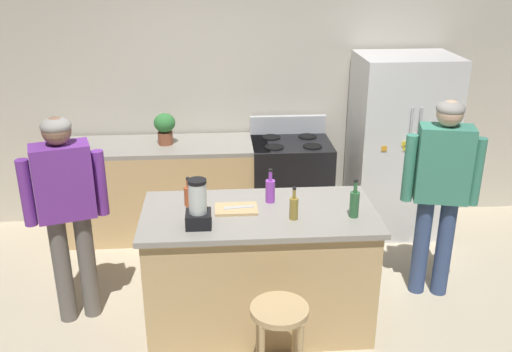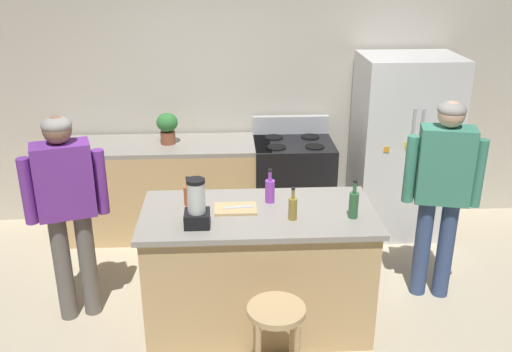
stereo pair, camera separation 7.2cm
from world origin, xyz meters
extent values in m
plane|color=beige|center=(0.00, 0.00, 0.00)|extent=(14.00, 14.00, 0.00)
cube|color=beige|center=(0.00, 1.95, 1.35)|extent=(8.00, 0.10, 2.70)
cube|color=tan|center=(0.00, 0.00, 0.45)|extent=(1.60, 0.76, 0.90)
cube|color=gray|center=(0.00, 0.00, 0.92)|extent=(1.66, 0.82, 0.04)
cube|color=tan|center=(-0.80, 1.55, 0.45)|extent=(2.00, 0.64, 0.90)
cube|color=gray|center=(-0.80, 1.55, 0.92)|extent=(2.00, 0.64, 0.04)
cube|color=silver|center=(1.49, 1.50, 0.88)|extent=(0.90, 0.70, 1.76)
cylinder|color=#B7BABF|center=(1.45, 1.13, 0.97)|extent=(0.02, 0.02, 0.79)
cylinder|color=#B7BABF|center=(1.53, 1.13, 0.97)|extent=(0.02, 0.02, 0.79)
cube|color=purple|center=(1.71, 1.15, 0.95)|extent=(0.05, 0.01, 0.05)
cube|color=yellow|center=(1.43, 1.15, 0.98)|extent=(0.05, 0.01, 0.05)
cube|color=orange|center=(1.23, 1.15, 0.98)|extent=(0.05, 0.01, 0.05)
cube|color=yellow|center=(1.41, 1.15, 1.02)|extent=(0.05, 0.01, 0.05)
cube|color=black|center=(0.43, 1.52, 0.47)|extent=(0.76, 0.64, 0.94)
cube|color=black|center=(0.43, 1.20, 0.42)|extent=(0.60, 0.01, 0.24)
cube|color=#B7BABF|center=(0.43, 1.81, 1.03)|extent=(0.76, 0.06, 0.18)
cylinder|color=black|center=(0.25, 1.37, 0.94)|extent=(0.18, 0.18, 0.01)
cylinder|color=black|center=(0.61, 1.37, 0.94)|extent=(0.18, 0.18, 0.01)
cylinder|color=black|center=(0.25, 1.67, 0.94)|extent=(0.18, 0.18, 0.01)
cylinder|color=black|center=(0.61, 1.67, 0.94)|extent=(0.18, 0.18, 0.01)
cylinder|color=#66605B|center=(-1.46, 0.15, 0.43)|extent=(0.16, 0.16, 0.86)
cylinder|color=#66605B|center=(-1.29, 0.20, 0.43)|extent=(0.16, 0.16, 0.86)
cube|color=#723399|center=(-1.38, 0.18, 1.13)|extent=(0.45, 0.33, 0.55)
cylinder|color=#723399|center=(-1.62, 0.10, 1.08)|extent=(0.11, 0.11, 0.49)
cylinder|color=#723399|center=(-1.14, 0.25, 1.08)|extent=(0.11, 0.11, 0.49)
sphere|color=#8C664C|center=(-1.38, 0.18, 1.51)|extent=(0.25, 0.25, 0.20)
ellipsoid|color=gray|center=(-1.38, 0.18, 1.54)|extent=(0.26, 0.26, 0.12)
cylinder|color=#384C7A|center=(1.52, 0.30, 0.42)|extent=(0.16, 0.16, 0.84)
cylinder|color=#384C7A|center=(1.35, 0.34, 0.42)|extent=(0.16, 0.16, 0.84)
cube|color=#3F8C72|center=(1.44, 0.32, 1.14)|extent=(0.44, 0.31, 0.60)
cylinder|color=#3F8C72|center=(1.68, 0.26, 1.09)|extent=(0.11, 0.11, 0.54)
cylinder|color=#3F8C72|center=(1.19, 0.38, 1.09)|extent=(0.11, 0.11, 0.54)
sphere|color=#D8AD8C|center=(1.44, 0.32, 1.54)|extent=(0.24, 0.24, 0.20)
ellipsoid|color=gray|center=(1.44, 0.32, 1.57)|extent=(0.25, 0.25, 0.12)
cylinder|color=tan|center=(0.07, -0.74, 0.62)|extent=(0.36, 0.36, 0.04)
cylinder|color=tan|center=(-0.05, -0.62, 0.30)|extent=(0.04, 0.04, 0.60)
cylinder|color=tan|center=(0.19, -0.62, 0.30)|extent=(0.04, 0.04, 0.60)
cylinder|color=brown|center=(-0.77, 1.55, 1.00)|extent=(0.14, 0.14, 0.12)
ellipsoid|color=#337A38|center=(-0.77, 1.55, 1.15)|extent=(0.20, 0.20, 0.18)
cube|color=black|center=(-0.42, -0.20, 0.99)|extent=(0.17, 0.17, 0.10)
cylinder|color=silver|center=(-0.42, -0.20, 1.14)|extent=(0.12, 0.12, 0.21)
cylinder|color=black|center=(-0.42, -0.20, 1.26)|extent=(0.12, 0.12, 0.02)
cylinder|color=#B24C26|center=(-0.50, 0.14, 1.01)|extent=(0.06, 0.06, 0.14)
cylinder|color=#B24C26|center=(-0.50, 0.14, 1.11)|extent=(0.02, 0.02, 0.06)
cylinder|color=black|center=(-0.50, 0.14, 1.14)|extent=(0.03, 0.03, 0.02)
cylinder|color=purple|center=(0.09, 0.16, 1.02)|extent=(0.07, 0.07, 0.17)
cylinder|color=purple|center=(0.09, 0.16, 1.14)|extent=(0.03, 0.03, 0.07)
cylinder|color=black|center=(0.09, 0.16, 1.18)|extent=(0.03, 0.03, 0.02)
cylinder|color=#2D6638|center=(0.65, -0.13, 1.03)|extent=(0.07, 0.07, 0.18)
cylinder|color=#2D6638|center=(0.65, -0.13, 1.16)|extent=(0.03, 0.03, 0.08)
cylinder|color=black|center=(0.65, -0.13, 1.20)|extent=(0.03, 0.03, 0.02)
cylinder|color=olive|center=(0.23, -0.13, 1.01)|extent=(0.06, 0.06, 0.15)
cylinder|color=olive|center=(0.23, -0.13, 1.12)|extent=(0.02, 0.02, 0.07)
cylinder|color=black|center=(0.23, -0.13, 1.16)|extent=(0.03, 0.03, 0.02)
cube|color=tan|center=(-0.16, 0.03, 0.95)|extent=(0.30, 0.20, 0.02)
cube|color=#B7BABF|center=(-0.14, 0.03, 0.96)|extent=(0.22, 0.05, 0.01)
camera|label=1|loc=(-0.28, -3.60, 2.65)|focal=39.62mm
camera|label=2|loc=(-0.21, -3.60, 2.65)|focal=39.62mm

